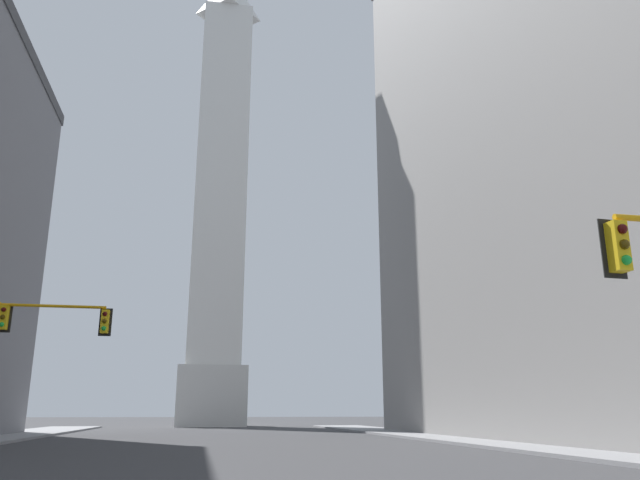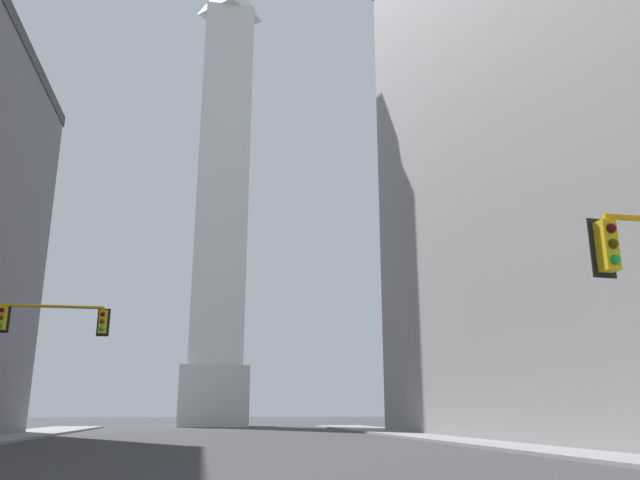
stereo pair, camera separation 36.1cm
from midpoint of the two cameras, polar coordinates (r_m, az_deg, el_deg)
name	(u,v)px [view 1 (the left image)]	position (r m, az deg, el deg)	size (l,w,h in m)	color
sidewalk_right	(529,446)	(31.66, 18.23, -17.44)	(5.00, 84.32, 0.15)	gray
obelisk	(221,189)	(77.41, -9.20, 4.59)	(7.54, 7.54, 58.68)	silver
traffic_light_mid_left	(33,336)	(31.98, -25.04, -7.99)	(5.24, 0.50, 6.47)	orange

